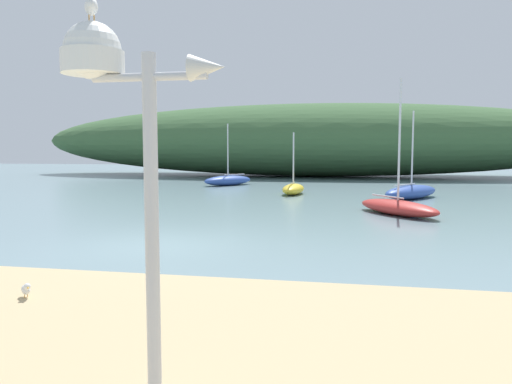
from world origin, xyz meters
The scene contains 9 objects.
ground_plane centered at (0.00, 0.00, 0.00)m, with size 120.00×120.00×0.00m, color gray.
distant_hill centered at (1.39, 32.15, 3.20)m, with size 50.81×12.85×6.39m, color #3D6038.
mast_structure centered at (2.70, -7.59, 2.89)m, with size 1.40×0.52×3.26m.
seagull_on_radar centered at (2.52, -7.57, 3.59)m, with size 0.21×0.31×0.23m.
sailboat_mid_channel centered at (1.77, 14.06, 0.30)m, with size 1.24×2.84×3.27m.
sailboat_near_shore centered at (-3.20, 19.64, 0.34)m, with size 3.27×3.72×4.06m.
sailboat_east_reach centered at (7.62, 12.89, 0.35)m, with size 3.47×4.15×4.22m.
sailboat_outer_mooring centered at (6.43, 6.87, 0.29)m, with size 3.31×3.95×4.93m.
seagull_by_mast centered at (-0.01, -5.16, 0.34)m, with size 0.30×0.28×0.24m.
Camera 1 is at (4.66, -11.40, 2.39)m, focal length 34.05 mm.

